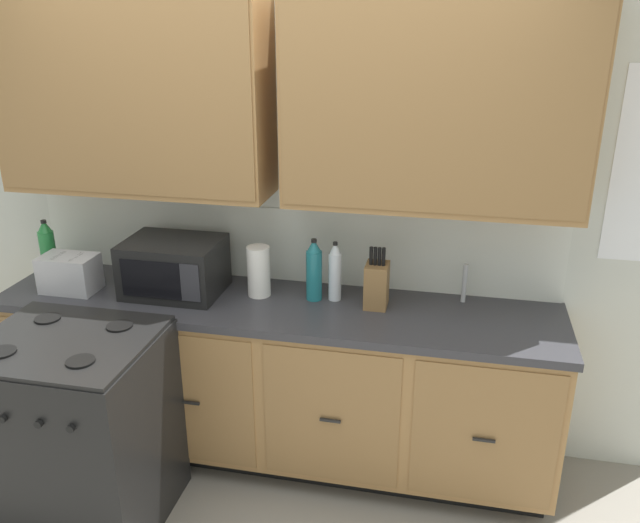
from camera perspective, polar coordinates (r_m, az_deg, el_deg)
ground_plane at (r=3.51m, az=-5.04°, el=-19.24°), size 8.00×8.00×0.00m
wall_unit at (r=3.21m, az=-3.31°, el=10.08°), size 4.00×0.40×2.51m
counter_run at (r=3.46m, az=-3.78°, el=-10.24°), size 2.83×0.64×0.91m
stove_range at (r=3.27m, az=-20.44°, el=-13.71°), size 0.76×0.68×0.95m
microwave at (r=3.40m, az=-12.66°, el=-0.45°), size 0.48×0.37×0.28m
toaster at (r=3.59m, az=-21.06°, el=-0.96°), size 0.28×0.18×0.19m
knife_block at (r=3.18m, az=4.98°, el=-2.01°), size 0.11×0.14×0.31m
sink_faucet at (r=3.30m, az=12.53°, el=-1.86°), size 0.02×0.02×0.20m
paper_towel_roll at (r=3.30m, az=-5.39°, el=-0.85°), size 0.12×0.12×0.26m
bottle_green at (r=3.80m, az=-22.72°, el=1.00°), size 0.08×0.08×0.32m
bottle_clear at (r=3.23m, az=1.32°, el=-0.90°), size 0.06×0.06×0.31m
bottle_teal at (r=3.23m, az=-0.53°, el=-0.77°), size 0.08×0.08×0.32m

